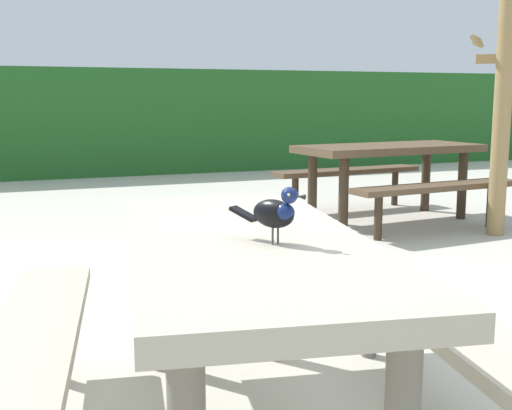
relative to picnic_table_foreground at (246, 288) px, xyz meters
name	(u,v)px	position (x,y,z in m)	size (l,w,h in m)	color
ground_plane	(318,407)	(0.35, 0.13, -0.56)	(60.00, 60.00, 0.00)	beige
hedge_wall	(71,121)	(0.35, 8.95, 0.26)	(28.00, 1.91, 1.63)	#235B23
picnic_table_foreground	(246,288)	(0.00, 0.00, 0.00)	(1.95, 1.98, 0.74)	#B2A893
bird_grackle	(276,212)	(0.04, -0.17, 0.29)	(0.17, 0.26, 0.18)	black
picnic_table_mid_left	(389,164)	(2.77, 3.44, 0.00)	(1.86, 1.83, 0.74)	brown
stalk_post_right_side	(502,114)	(3.28, 2.50, 0.49)	(0.65, 0.60, 2.03)	#997A4C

